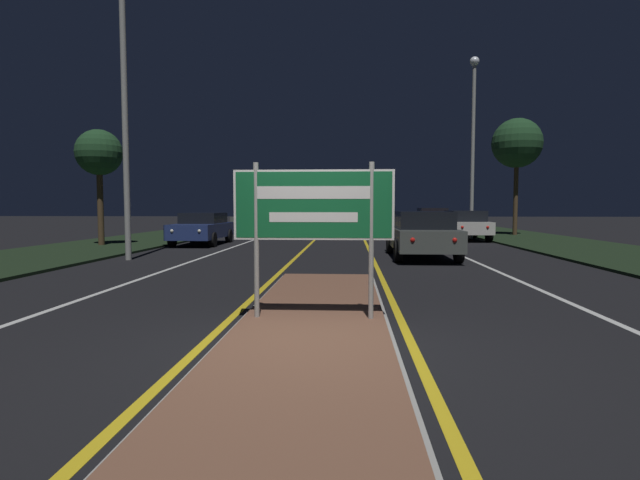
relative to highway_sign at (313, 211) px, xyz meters
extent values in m
plane|color=black|center=(0.00, -1.12, -1.57)|extent=(160.00, 160.00, 0.00)
cube|color=#999993|center=(0.00, 0.00, -1.54)|extent=(2.07, 9.07, 0.05)
cube|color=brown|center=(0.00, 0.00, -1.52)|extent=(1.95, 8.95, 0.10)
cube|color=black|center=(-9.50, 18.88, -1.53)|extent=(5.00, 100.00, 0.08)
cube|color=black|center=(9.50, 18.88, -1.53)|extent=(5.00, 100.00, 0.08)
cube|color=gold|center=(-1.22, 23.88, -1.56)|extent=(0.12, 70.00, 0.01)
cube|color=gold|center=(1.22, 23.88, -1.56)|extent=(0.12, 70.00, 0.01)
cube|color=silver|center=(-4.20, 23.88, -1.56)|extent=(0.12, 70.00, 0.01)
cube|color=silver|center=(4.20, 23.88, -1.56)|extent=(0.12, 70.00, 0.01)
cube|color=silver|center=(-7.20, 23.88, -1.56)|extent=(0.10, 70.00, 0.01)
cube|color=silver|center=(7.20, 23.88, -1.56)|extent=(0.10, 70.00, 0.01)
cylinder|color=#9E9E99|center=(-0.78, 0.00, -0.41)|extent=(0.07, 0.07, 2.12)
cylinder|color=#9E9E99|center=(0.78, 0.00, -0.41)|extent=(0.07, 0.07, 2.12)
cube|color=#146033|center=(0.00, 0.00, 0.08)|extent=(2.18, 0.04, 0.95)
cube|color=white|center=(0.00, -0.02, 0.08)|extent=(2.18, 0.00, 0.95)
cube|color=#146033|center=(0.00, -0.02, 0.08)|extent=(2.11, 0.01, 0.89)
cube|color=white|center=(0.00, -0.02, 0.24)|extent=(1.52, 0.01, 0.17)
cube|color=white|center=(0.00, -0.02, -0.09)|extent=(1.20, 0.01, 0.13)
cylinder|color=#9E9E99|center=(-6.27, 8.07, 3.79)|extent=(0.18, 0.18, 10.72)
cylinder|color=#9E9E99|center=(6.63, 18.84, 2.77)|extent=(0.18, 0.18, 8.67)
sphere|color=white|center=(6.63, 18.84, 7.24)|extent=(0.46, 0.46, 0.46)
cube|color=#4C514C|center=(2.78, 9.33, -0.93)|extent=(1.83, 4.72, 0.63)
cube|color=black|center=(2.78, 9.04, -0.35)|extent=(1.61, 2.45, 0.53)
sphere|color=red|center=(2.21, 6.99, -0.85)|extent=(0.14, 0.14, 0.14)
sphere|color=red|center=(3.35, 6.99, -0.85)|extent=(0.14, 0.14, 0.14)
cylinder|color=black|center=(1.90, 10.79, -1.24)|extent=(0.22, 0.65, 0.65)
cylinder|color=black|center=(3.65, 10.79, -1.24)|extent=(0.22, 0.65, 0.65)
cylinder|color=black|center=(1.90, 7.87, -1.24)|extent=(0.22, 0.65, 0.65)
cylinder|color=black|center=(3.65, 7.87, -1.24)|extent=(0.22, 0.65, 0.65)
cube|color=silver|center=(6.09, 18.14, -0.93)|extent=(1.81, 4.46, 0.57)
cube|color=black|center=(6.09, 17.87, -0.38)|extent=(1.59, 2.32, 0.51)
sphere|color=red|center=(5.53, 15.92, -0.86)|extent=(0.14, 0.14, 0.14)
sphere|color=red|center=(6.65, 15.92, -0.86)|extent=(0.14, 0.14, 0.14)
cylinder|color=black|center=(5.23, 19.52, -1.21)|extent=(0.22, 0.71, 0.71)
cylinder|color=black|center=(6.96, 19.52, -1.21)|extent=(0.22, 0.71, 0.71)
cylinder|color=black|center=(5.23, 16.75, -1.21)|extent=(0.22, 0.71, 0.71)
cylinder|color=black|center=(6.96, 16.75, -1.21)|extent=(0.22, 0.71, 0.71)
cube|color=maroon|center=(5.73, 25.59, -0.88)|extent=(1.88, 4.03, 0.67)
cube|color=black|center=(5.73, 25.35, -0.28)|extent=(1.65, 2.09, 0.54)
sphere|color=red|center=(5.15, 23.59, -0.79)|extent=(0.14, 0.14, 0.14)
sphere|color=red|center=(6.31, 23.59, -0.79)|extent=(0.14, 0.14, 0.14)
cylinder|color=black|center=(4.83, 26.84, -1.21)|extent=(0.22, 0.71, 0.71)
cylinder|color=black|center=(6.63, 26.84, -1.21)|extent=(0.22, 0.71, 0.71)
cylinder|color=black|center=(4.83, 24.34, -1.21)|extent=(0.22, 0.71, 0.71)
cylinder|color=black|center=(6.63, 24.34, -1.21)|extent=(0.22, 0.71, 0.71)
cube|color=navy|center=(-5.86, 14.37, -0.96)|extent=(1.75, 4.34, 0.61)
cube|color=black|center=(-5.86, 14.63, -0.43)|extent=(1.54, 2.26, 0.45)
sphere|color=white|center=(-6.40, 12.23, -0.88)|extent=(0.14, 0.14, 0.14)
sphere|color=white|center=(-5.32, 12.23, -0.88)|extent=(0.14, 0.14, 0.14)
cylinder|color=black|center=(-6.69, 13.03, -1.26)|extent=(0.22, 0.61, 0.61)
cylinder|color=black|center=(-5.03, 13.03, -1.26)|extent=(0.22, 0.61, 0.61)
cylinder|color=black|center=(-6.69, 15.72, -1.26)|extent=(0.22, 0.61, 0.61)
cylinder|color=black|center=(-5.03, 15.72, -1.26)|extent=(0.22, 0.61, 0.61)
cube|color=#4C514C|center=(-5.93, 25.71, -0.91)|extent=(1.85, 4.40, 0.67)
cube|color=black|center=(-5.93, 25.97, -0.37)|extent=(1.62, 2.29, 0.40)
sphere|color=white|center=(-6.50, 23.53, -0.82)|extent=(0.14, 0.14, 0.14)
sphere|color=white|center=(-5.36, 23.53, -0.82)|extent=(0.14, 0.14, 0.14)
cylinder|color=black|center=(-6.81, 24.34, -1.25)|extent=(0.22, 0.64, 0.64)
cylinder|color=black|center=(-5.05, 24.34, -1.25)|extent=(0.22, 0.64, 0.64)
cylinder|color=black|center=(-6.81, 27.07, -1.25)|extent=(0.22, 0.64, 0.64)
cylinder|color=black|center=(-5.05, 27.07, -1.25)|extent=(0.22, 0.64, 0.64)
cylinder|color=#4C3823|center=(-9.58, 12.90, 0.17)|extent=(0.24, 0.24, 3.32)
sphere|color=#1E4223|center=(-9.58, 12.90, 2.24)|extent=(1.83, 1.83, 1.83)
cylinder|color=#4C3823|center=(9.61, 21.36, 0.72)|extent=(0.24, 0.24, 4.42)
sphere|color=#1E4223|center=(9.61, 21.36, 3.54)|extent=(2.69, 2.69, 2.69)
camera|label=1|loc=(0.49, -6.73, 0.05)|focal=28.00mm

